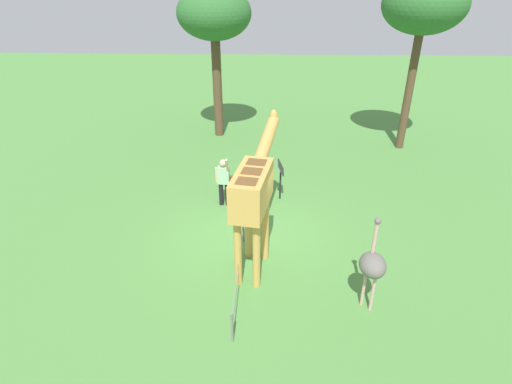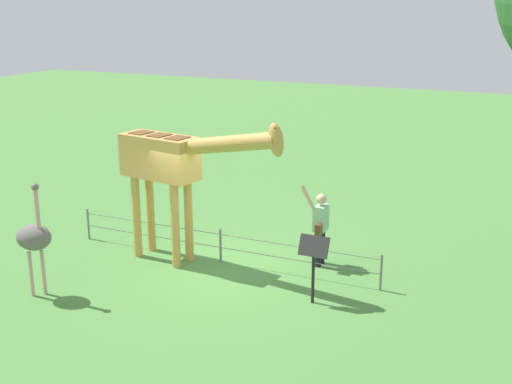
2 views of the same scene
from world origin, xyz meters
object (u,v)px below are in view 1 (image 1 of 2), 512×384
Objects in this scene: ostrich at (372,265)px; tree_east at (424,6)px; tree_northeast at (214,16)px; info_sign at (281,173)px; visitor at (224,180)px; giraffe at (255,187)px.

tree_east reaches higher than ostrich.
tree_east is at bearing -99.12° from tree_northeast.
ostrich is at bearing -159.44° from info_sign.
ostrich is at bearing -157.32° from tree_northeast.
visitor is at bearing -171.79° from tree_northeast.
giraffe is at bearing 168.43° from info_sign.
ostrich reaches higher than info_sign.
giraffe is 10.02m from tree_northeast.
visitor is 0.26× the size of tree_east.
info_sign is at bearing 20.56° from ostrich.
visitor is at bearing 39.29° from ostrich.
ostrich is 0.36× the size of tree_northeast.
info_sign is at bearing -155.62° from tree_northeast.
info_sign is at bearing -74.93° from visitor.
giraffe is 0.59× the size of tree_east.
tree_northeast is at bearing 80.88° from tree_east.
tree_east is (9.63, -3.37, 4.37)m from ostrich.
visitor is 9.88m from tree_east.
visitor is 1.34× the size of info_sign.
tree_northeast is at bearing 8.21° from visitor.
tree_northeast reaches higher than info_sign.
ostrich is 11.10m from tree_east.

